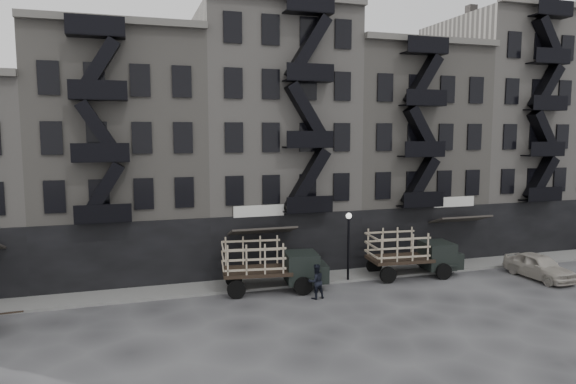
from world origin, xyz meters
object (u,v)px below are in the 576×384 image
object	(u,v)px
stake_truck_east	(412,250)
car_east	(539,266)
stake_truck_west	(271,262)
pedestrian_mid	(316,281)

from	to	relation	value
stake_truck_east	car_east	bearing A→B (deg)	-16.20
stake_truck_west	car_east	bearing A→B (deg)	-1.23
stake_truck_east	pedestrian_mid	distance (m)	7.74
stake_truck_east	pedestrian_mid	world-z (taller)	stake_truck_east
stake_truck_west	stake_truck_east	bearing A→B (deg)	9.10
pedestrian_mid	stake_truck_west	bearing A→B (deg)	-54.20
stake_truck_east	pedestrian_mid	size ratio (longest dim) A/B	3.16
stake_truck_west	pedestrian_mid	distance (m)	2.98
stake_truck_east	car_east	world-z (taller)	stake_truck_east
car_east	pedestrian_mid	bearing A→B (deg)	174.91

